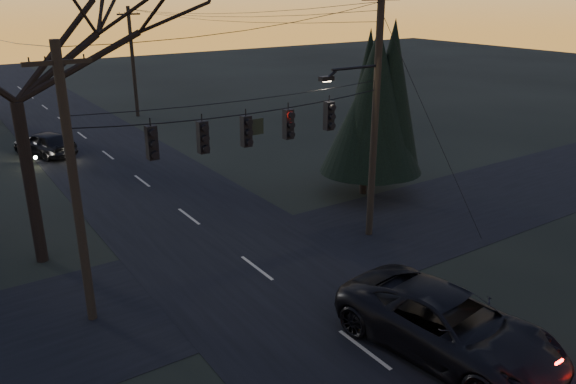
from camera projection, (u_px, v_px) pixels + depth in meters
main_road at (156, 192)px, 28.56m from camera, size 8.00×120.00×0.02m
cross_road at (257, 268)px, 20.76m from camera, size 60.00×7.00×0.02m
utility_pole_right at (369, 234)px, 23.64m from camera, size 5.00×0.30×10.00m
utility_pole_left at (93, 318)px, 17.62m from camera, size 1.80×0.30×8.50m
utility_pole_far_r at (138, 116)px, 45.49m from camera, size 1.80×0.30×8.50m
span_signal_assembly at (248, 129)px, 18.82m from camera, size 11.50×0.44×1.52m
bare_tree_left at (4, 29)px, 18.47m from camera, size 10.23×10.23×12.15m
evergreen_right at (367, 105)px, 26.85m from camera, size 4.29×4.29×7.85m
suv_near at (448, 325)px, 15.65m from camera, size 3.87×6.85×1.81m
sedan_oncoming_a at (45, 144)px, 34.46m from camera, size 3.43×4.81×1.52m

